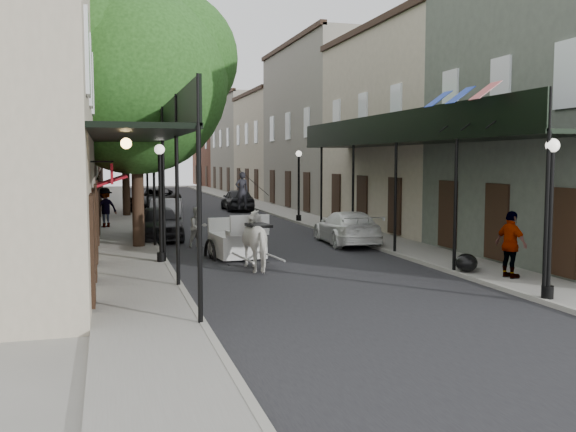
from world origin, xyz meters
TOP-DOWN VIEW (x-y plane):
  - ground at (0.00, 0.00)m, footprint 140.00×140.00m
  - road at (0.00, 20.00)m, footprint 8.00×90.00m
  - sidewalk_left at (-5.00, 20.00)m, footprint 2.20×90.00m
  - sidewalk_right at (5.00, 20.00)m, footprint 2.20×90.00m
  - building_row_left at (-8.60, 30.00)m, footprint 5.00×80.00m
  - building_row_right at (8.60, 30.00)m, footprint 5.00×80.00m
  - gallery_left at (-4.79, 6.98)m, footprint 2.20×18.05m
  - gallery_right at (4.79, 6.98)m, footprint 2.20×18.05m
  - tree_near at (-4.20, 10.18)m, footprint 7.31×6.80m
  - tree_far at (-4.25, 24.18)m, footprint 6.45×6.00m
  - lamppost_right_near at (4.10, -2.00)m, footprint 0.32×0.32m
  - lamppost_left at (-4.10, 6.00)m, footprint 0.32×0.32m
  - lamppost_right_far at (4.10, 18.00)m, footprint 0.32×0.32m
  - horse at (-1.27, 4.39)m, footprint 1.16×2.19m
  - carriage at (-1.55, 7.14)m, footprint 1.99×2.76m
  - pedestrian_walking at (-2.40, 9.81)m, footprint 0.94×0.85m
  - pedestrian_sidewalk_left at (-5.80, 17.39)m, footprint 1.42×1.19m
  - pedestrian_sidewalk_right at (4.85, 0.50)m, footprint 0.63×1.14m
  - car_left_near at (-3.60, 12.70)m, footprint 1.73×4.22m
  - car_left_mid at (-2.91, 17.39)m, footprint 2.06×4.45m
  - car_left_far at (-2.75, 27.75)m, footprint 4.24×5.99m
  - car_right_near at (3.41, 9.16)m, footprint 2.22×4.70m
  - car_right_far at (2.60, 26.98)m, footprint 1.86×4.38m
  - trash_bags at (4.32, 1.84)m, footprint 0.89×1.04m

SIDE VIEW (x-z plane):
  - ground at x=0.00m, z-range 0.00..0.00m
  - road at x=0.00m, z-range 0.00..0.01m
  - sidewalk_left at x=-5.00m, z-range 0.00..0.12m
  - sidewalk_right at x=5.00m, z-range 0.00..0.12m
  - trash_bags at x=4.32m, z-range 0.10..0.64m
  - car_right_near at x=3.41m, z-range 0.00..1.32m
  - car_left_mid at x=-2.91m, z-range 0.00..1.41m
  - car_left_near at x=-3.60m, z-range 0.00..1.43m
  - car_right_far at x=2.60m, z-range 0.00..1.48m
  - car_left_far at x=-2.75m, z-range 0.00..1.52m
  - pedestrian_walking at x=-2.40m, z-range 0.00..1.56m
  - horse at x=-1.27m, z-range 0.00..1.78m
  - pedestrian_sidewalk_right at x=4.85m, z-range 0.12..1.96m
  - pedestrian_sidewalk_left at x=-5.80m, z-range 0.12..2.02m
  - carriage at x=-1.55m, z-range -0.33..2.64m
  - lamppost_right_near at x=4.10m, z-range 0.19..3.90m
  - lamppost_left at x=-4.10m, z-range 0.19..3.90m
  - lamppost_right_far at x=4.10m, z-range 0.19..3.90m
  - gallery_left at x=-4.79m, z-range 1.61..6.49m
  - gallery_right at x=4.79m, z-range 1.61..6.49m
  - building_row_left at x=-8.60m, z-range 0.00..10.50m
  - building_row_right at x=8.60m, z-range 0.00..10.50m
  - tree_far at x=-4.25m, z-range 1.53..10.14m
  - tree_near at x=-4.20m, z-range 1.67..11.30m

